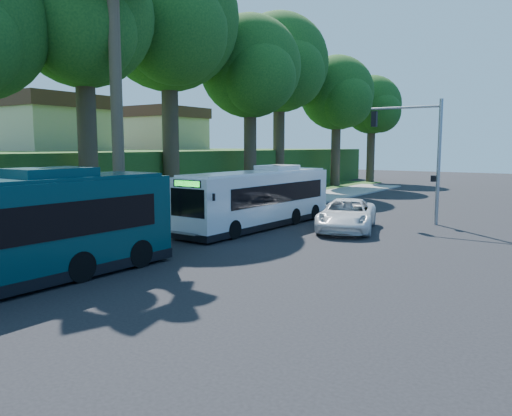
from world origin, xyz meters
The scene contains 16 objects.
ground centered at (0.00, 0.00, 0.00)m, with size 140.00×140.00×0.00m, color black.
sidewalk centered at (-7.30, 0.00, 0.06)m, with size 4.50×70.00×0.12m, color gray.
red_curb centered at (-5.00, -4.00, 0.07)m, with size 0.25×30.00×0.13m, color maroon.
grass_verge centered at (-13.00, 5.00, 0.03)m, with size 8.00×70.00×0.06m, color #234719.
bus_shelter centered at (-7.26, -2.86, 1.81)m, with size 3.20×1.51×2.55m.
stop_sign_pole centered at (-5.40, -5.00, 2.08)m, with size 0.35×0.06×3.17m.
traffic_signal_pole centered at (3.78, 10.00, 4.42)m, with size 4.10×0.30×7.00m.
hillside_backdrop centered at (-26.30, 15.10, 2.44)m, with size 24.00×60.00×8.80m.
tree_0 centered at (-12.40, -0.02, 11.20)m, with size 8.40×8.00×15.70m.
tree_1 centered at (-13.37, 7.98, 12.73)m, with size 10.50×10.00×18.26m.
tree_2 centered at (-11.89, 15.98, 10.48)m, with size 8.82×8.40×15.12m.
tree_3 centered at (-13.88, 23.98, 11.98)m, with size 10.08×9.60×17.28m.
tree_4 centered at (-11.40, 31.98, 9.73)m, with size 8.40×8.00×14.14m.
tree_5 centered at (-10.41, 39.99, 8.96)m, with size 7.35×7.00×12.86m.
white_bus centered at (-3.07, 3.80, 1.63)m, with size 2.82×11.26×3.33m.
pickup centered at (1.35, 5.44, 0.82)m, with size 2.71×5.89×1.64m, color white.
Camera 1 is at (11.72, -18.84, 4.43)m, focal length 35.00 mm.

